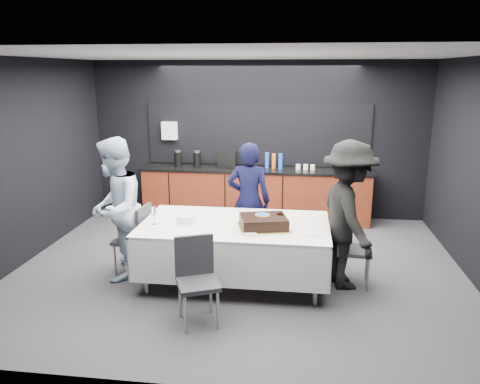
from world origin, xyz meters
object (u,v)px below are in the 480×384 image
person_left (115,209)px  chair_near (196,273)px  cake_assembly (264,222)px  chair_right (348,243)px  party_table (235,234)px  person_right (348,215)px  champagne_flute (154,212)px  chair_left (137,234)px  person_center (249,201)px  plate_stack (186,219)px

person_left → chair_near: bearing=45.5°
cake_assembly → chair_right: (1.04, 0.26, -0.32)m
person_left → cake_assembly: bearing=79.8°
party_table → person_left: (-1.53, -0.03, 0.27)m
chair_right → person_right: 0.38m
chair_near → champagne_flute: bearing=130.8°
chair_right → person_left: bearing=-176.8°
chair_left → person_left: 0.46m
chair_left → person_center: (1.39, 0.75, 0.30)m
chair_left → person_right: 2.71m
plate_stack → champagne_flute: (-0.38, -0.11, 0.11)m
champagne_flute → person_left: bearing=166.0°
cake_assembly → person_right: (1.01, 0.21, 0.06)m
person_center → person_right: 1.51m
chair_left → person_left: (-0.22, -0.13, 0.38)m
chair_near → person_left: 1.63m
champagne_flute → cake_assembly: bearing=1.7°
champagne_flute → person_right: 2.37m
chair_right → chair_left: bearing=-179.4°
person_left → person_center: bearing=111.5°
plate_stack → person_left: (-0.93, 0.02, 0.08)m
party_table → champagne_flute: (-0.98, -0.17, 0.30)m
chair_left → person_center: 1.61m
champagne_flute → chair_right: 2.44m
champagne_flute → person_left: 0.57m
cake_assembly → champagne_flute: champagne_flute is taller
chair_right → party_table: bearing=-174.8°
person_left → plate_stack: bearing=81.4°
chair_right → plate_stack: bearing=-174.8°
plate_stack → chair_right: chair_right is taller
party_table → person_right: bearing=3.1°
cake_assembly → chair_left: bearing=172.2°
chair_near → person_center: person_center is taller
cake_assembly → person_left: person_left is taller
chair_left → person_center: size_ratio=0.55×
party_table → person_left: size_ratio=1.27×
champagne_flute → plate_stack: bearing=16.9°
champagne_flute → chair_near: size_ratio=0.24×
person_right → person_left: bearing=76.3°
chair_near → person_right: bearing=32.9°
champagne_flute → chair_left: champagne_flute is taller
cake_assembly → plate_stack: (-0.97, 0.08, -0.02)m
cake_assembly → plate_stack: size_ratio=2.85×
person_left → champagne_flute: bearing=68.8°
plate_stack → person_center: person_center is taller
person_left → person_right: person_right is taller
plate_stack → person_center: (0.68, 0.90, 0.00)m
chair_near → cake_assembly: bearing=53.3°
person_left → person_right: bearing=84.9°
chair_left → person_left: bearing=-149.4°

